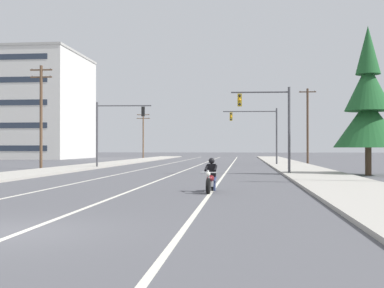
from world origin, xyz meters
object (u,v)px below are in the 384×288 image
motorcycle_with_rider (211,178)px  traffic_signal_near_right (272,117)px  conifer_tree_right_verge_near (368,107)px  utility_pole_left_near (41,113)px  traffic_signal_mid_right (261,127)px  traffic_signal_near_left (113,124)px  utility_pole_right_far (308,124)px  apartment_building_far_left_block (9,106)px  utility_pole_left_far (143,133)px

motorcycle_with_rider → traffic_signal_near_right: traffic_signal_near_right is taller
conifer_tree_right_verge_near → motorcycle_with_rider: bearing=-124.7°
utility_pole_left_near → traffic_signal_mid_right: bearing=29.0°
traffic_signal_near_left → utility_pole_left_near: bearing=-159.0°
traffic_signal_mid_right → utility_pole_left_near: utility_pole_left_near is taller
traffic_signal_near_right → utility_pole_left_near: size_ratio=0.66×
utility_pole_right_far → apartment_building_far_left_block: bearing=152.4°
traffic_signal_near_right → utility_pole_right_far: (5.54, 25.09, 0.63)m
traffic_signal_mid_right → apartment_building_far_left_block: bearing=143.9°
traffic_signal_near_right → utility_pole_left_far: (-19.90, 52.58, 0.43)m
motorcycle_with_rider → utility_pole_left_far: size_ratio=0.27×
traffic_signal_mid_right → utility_pole_right_far: utility_pole_right_far is taller
utility_pole_left_near → apartment_building_far_left_block: 49.50m
apartment_building_far_left_block → utility_pole_right_far: bearing=-27.6°
motorcycle_with_rider → traffic_signal_near_left: traffic_signal_near_left is taller
traffic_signal_near_right → traffic_signal_mid_right: same height
motorcycle_with_rider → conifer_tree_right_verge_near: 17.89m
traffic_signal_mid_right → utility_pole_left_far: (-19.70, 33.56, 0.33)m
traffic_signal_near_right → apartment_building_far_left_block: size_ratio=0.23×
traffic_signal_mid_right → traffic_signal_near_left: bearing=-147.9°
motorcycle_with_rider → traffic_signal_near_right: bearing=76.9°
utility_pole_left_near → utility_pole_right_far: utility_pole_left_near is taller
motorcycle_with_rider → utility_pole_right_far: (8.95, 39.81, 4.10)m
utility_pole_right_far → apartment_building_far_left_block: apartment_building_far_left_block is taller
traffic_signal_near_left → utility_pole_left_far: bearing=97.6°
utility_pole_left_far → conifer_tree_right_verge_near: conifer_tree_right_verge_near is taller
traffic_signal_near_right → traffic_signal_mid_right: 19.02m
traffic_signal_near_right → utility_pole_left_near: bearing=158.8°
motorcycle_with_rider → apartment_building_far_left_block: size_ratio=0.08×
utility_pole_left_near → utility_pole_right_far: size_ratio=1.04×
traffic_signal_near_right → traffic_signal_near_left: 17.54m
motorcycle_with_rider → utility_pole_left_near: utility_pole_left_near is taller
utility_pole_left_far → utility_pole_right_far: bearing=-47.2°
utility_pole_left_far → apartment_building_far_left_block: bearing=-176.4°
utility_pole_left_near → utility_pole_right_far: (25.84, 17.21, -0.35)m
traffic_signal_mid_right → utility_pole_right_far: size_ratio=0.69×
traffic_signal_near_left → utility_pole_right_far: size_ratio=0.69×
utility_pole_left_far → conifer_tree_right_verge_near: (26.39, -52.99, 0.24)m
conifer_tree_right_verge_near → apartment_building_far_left_block: 72.34m
traffic_signal_near_right → utility_pole_left_far: size_ratio=0.76×
utility_pole_left_near → traffic_signal_near_left: bearing=21.0°
traffic_signal_near_left → traffic_signal_mid_right: (14.05, 8.81, 0.04)m
traffic_signal_mid_right → utility_pole_left_far: size_ratio=0.76×
motorcycle_with_rider → utility_pole_left_far: bearing=103.8°
traffic_signal_near_right → traffic_signal_mid_right: (-0.21, 19.02, 0.10)m
utility_pole_right_far → apartment_building_far_left_block: 56.25m
utility_pole_left_near → utility_pole_left_far: utility_pole_left_near is taller
traffic_signal_mid_right → apartment_building_far_left_block: 54.62m
traffic_signal_near_left → apartment_building_far_left_block: size_ratio=0.23×
utility_pole_left_far → conifer_tree_right_verge_near: 59.20m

